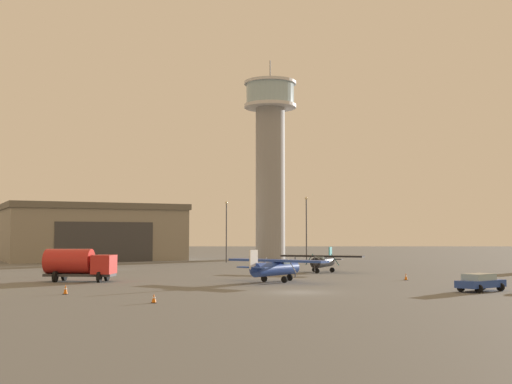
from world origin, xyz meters
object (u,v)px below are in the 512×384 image
(traffic_cone_mid_apron, at_px, (151,298))
(car_white, at_px, (101,264))
(airplane_blue, at_px, (272,267))
(car_blue, at_px, (477,282))
(traffic_cone_near_left, at_px, (63,289))
(traffic_cone_near_right, at_px, (403,277))
(light_post_east, at_px, (224,226))
(airplane_black, at_px, (321,261))
(truck_fuel_tanker_red, at_px, (76,264))
(light_post_west, at_px, (304,225))
(control_tower, at_px, (268,153))

(traffic_cone_mid_apron, bearing_deg, car_white, 107.11)
(airplane_blue, distance_m, car_blue, 18.38)
(traffic_cone_near_left, height_order, traffic_cone_near_right, traffic_cone_near_left)
(traffic_cone_near_left, xyz_separation_m, traffic_cone_mid_apron, (7.42, -6.19, -0.06))
(car_blue, distance_m, light_post_east, 57.23)
(traffic_cone_near_right, bearing_deg, car_white, 150.31)
(airplane_blue, distance_m, traffic_cone_near_left, 19.92)
(airplane_black, relative_size, traffic_cone_mid_apron, 15.91)
(truck_fuel_tanker_red, distance_m, traffic_cone_near_right, 31.08)
(light_post_east, height_order, traffic_cone_near_left, light_post_east)
(light_post_east, bearing_deg, traffic_cone_mid_apron, -91.76)
(airplane_blue, distance_m, light_post_west, 37.54)
(truck_fuel_tanker_red, bearing_deg, light_post_west, 61.42)
(car_white, bearing_deg, light_post_east, -60.38)
(light_post_east, bearing_deg, traffic_cone_near_left, -99.59)
(light_post_west, xyz_separation_m, traffic_cone_near_right, (6.98, -33.87, -5.50))
(truck_fuel_tanker_red, xyz_separation_m, car_white, (-2.39, 20.98, -0.93))
(car_white, bearing_deg, traffic_cone_mid_apron, 171.30)
(truck_fuel_tanker_red, relative_size, car_white, 1.47)
(truck_fuel_tanker_red, bearing_deg, traffic_cone_mid_apron, -57.42)
(airplane_black, height_order, truck_fuel_tanker_red, truck_fuel_tanker_red)
(airplane_black, distance_m, light_post_east, 29.63)
(light_post_west, distance_m, traffic_cone_near_left, 53.84)
(airplane_blue, relative_size, truck_fuel_tanker_red, 1.39)
(car_white, bearing_deg, traffic_cone_near_left, 162.55)
(truck_fuel_tanker_red, bearing_deg, airplane_black, 37.29)
(light_post_west, bearing_deg, traffic_cone_near_left, -113.52)
(control_tower, relative_size, truck_fuel_tanker_red, 5.53)
(car_white, distance_m, light_post_east, 25.75)
(car_white, xyz_separation_m, traffic_cone_near_left, (5.04, -34.28, -0.38))
(truck_fuel_tanker_red, bearing_deg, car_white, 101.77)
(car_blue, relative_size, traffic_cone_mid_apron, 7.38)
(control_tower, bearing_deg, light_post_east, -113.73)
(control_tower, height_order, light_post_west, control_tower)
(light_post_west, relative_size, traffic_cone_mid_apron, 16.61)
(airplane_black, height_order, traffic_cone_near_left, airplane_black)
(truck_fuel_tanker_red, bearing_deg, car_blue, -12.56)
(car_blue, height_order, light_post_west, light_post_west)
(truck_fuel_tanker_red, bearing_deg, traffic_cone_near_left, -73.48)
(light_post_east, bearing_deg, airplane_black, -64.93)
(truck_fuel_tanker_red, distance_m, car_white, 21.14)
(car_blue, height_order, light_post_east, light_post_east)
(control_tower, bearing_deg, traffic_cone_near_right, -78.15)
(airplane_blue, height_order, traffic_cone_near_left, airplane_blue)
(airplane_black, relative_size, light_post_east, 0.99)
(truck_fuel_tanker_red, xyz_separation_m, car_blue, (33.81, -10.87, -0.93))
(light_post_east, relative_size, traffic_cone_near_right, 13.78)
(airplane_blue, relative_size, car_white, 2.05)
(control_tower, relative_size, airplane_black, 3.81)
(traffic_cone_near_left, bearing_deg, light_post_west, 66.48)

